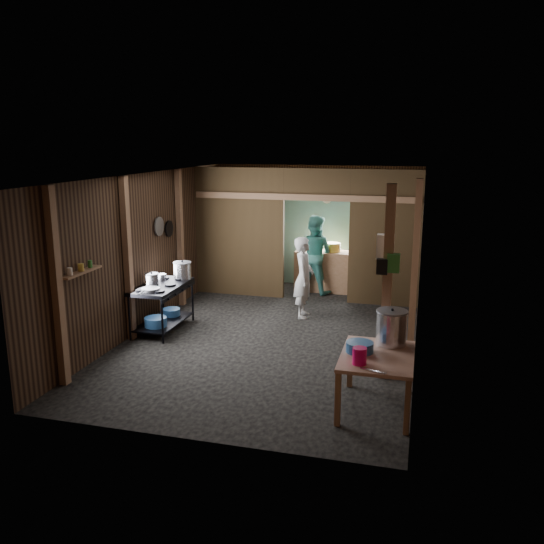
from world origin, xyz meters
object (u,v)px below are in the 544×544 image
(gas_range, at_px, (163,308))
(pink_bucket, at_px, (360,356))
(stove_pot_large, at_px, (182,271))
(cook, at_px, (304,277))
(prep_table, at_px, (376,382))
(yellow_tub, at_px, (332,247))
(stock_pot, at_px, (391,328))

(gas_range, height_order, pink_bucket, pink_bucket)
(stove_pot_large, relative_size, cook, 0.22)
(pink_bucket, bearing_deg, cook, 111.05)
(prep_table, distance_m, stove_pot_large, 4.35)
(yellow_tub, bearing_deg, gas_range, -125.99)
(stove_pot_large, bearing_deg, pink_bucket, -39.73)
(gas_range, xyz_separation_m, prep_table, (3.71, -1.97, -0.05))
(gas_range, relative_size, pink_bucket, 6.85)
(stock_pot, distance_m, yellow_tub, 5.04)
(stock_pot, height_order, yellow_tub, stock_pot)
(gas_range, xyz_separation_m, cook, (2.13, 1.33, 0.34))
(prep_table, bearing_deg, stove_pot_large, 145.29)
(gas_range, distance_m, cook, 2.54)
(gas_range, bearing_deg, yellow_tub, 54.01)
(stock_pot, bearing_deg, cook, 120.36)
(yellow_tub, bearing_deg, prep_table, -75.28)
(prep_table, relative_size, stove_pot_large, 3.62)
(stock_pot, bearing_deg, pink_bucket, -112.32)
(yellow_tub, bearing_deg, stock_pot, -72.75)
(cook, bearing_deg, stove_pot_large, 107.41)
(prep_table, height_order, stove_pot_large, stove_pot_large)
(cook, bearing_deg, gas_range, 115.98)
(gas_range, bearing_deg, stove_pot_large, 70.53)
(stove_pot_large, distance_m, stock_pot, 4.21)
(stove_pot_large, height_order, cook, cook)
(gas_range, relative_size, stove_pot_large, 4.15)
(stove_pot_large, distance_m, cook, 2.15)
(stove_pot_large, height_order, yellow_tub, stove_pot_large)
(prep_table, bearing_deg, cook, 115.55)
(stove_pot_large, relative_size, stock_pot, 0.70)
(stove_pot_large, bearing_deg, stock_pot, -29.35)
(prep_table, relative_size, pink_bucket, 5.98)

